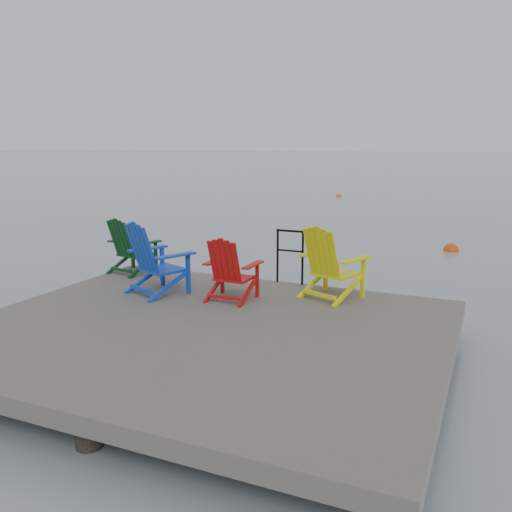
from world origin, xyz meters
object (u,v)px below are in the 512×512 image
at_px(buoy_a, 451,251).
at_px(buoy_b, 339,196).
at_px(handrail, 290,251).
at_px(chair_yellow, 330,262).
at_px(chair_green, 130,246).
at_px(chair_blue, 155,258).
at_px(chair_red, 230,269).

distance_m(buoy_a, buoy_b, 15.19).
distance_m(handrail, chair_yellow, 1.05).
bearing_deg(chair_green, chair_yellow, 10.23).
bearing_deg(buoy_b, chair_yellow, -74.99).
xyz_separation_m(chair_blue, chair_red, (1.21, 0.16, -0.09)).
bearing_deg(chair_red, chair_yellow, 27.47).
height_order(chair_green, chair_red, chair_green).
height_order(chair_green, buoy_b, chair_green).
bearing_deg(buoy_a, handrail, -106.95).
relative_size(handrail, buoy_a, 2.24).
height_order(handrail, chair_red, chair_red).
relative_size(chair_green, buoy_b, 3.12).
distance_m(handrail, buoy_a, 7.11).
relative_size(chair_yellow, buoy_b, 3.48).
height_order(handrail, buoy_a, handrail).
bearing_deg(chair_blue, buoy_a, 88.04).
xyz_separation_m(handrail, chair_green, (-2.86, -0.48, -0.05)).
relative_size(chair_blue, buoy_a, 2.78).
height_order(chair_blue, chair_red, chair_blue).
xyz_separation_m(chair_green, buoy_b, (-1.89, 20.79, -1.00)).
bearing_deg(buoy_a, chair_green, -124.28).
height_order(handrail, buoy_b, handrail).
bearing_deg(chair_green, chair_red, -6.39).
bearing_deg(chair_yellow, buoy_b, 125.29).
relative_size(buoy_a, buoy_b, 1.28).
relative_size(chair_red, buoy_b, 2.99).
distance_m(chair_blue, buoy_b, 22.00).
height_order(handrail, chair_yellow, chair_yellow).
relative_size(chair_green, buoy_a, 2.45).
bearing_deg(chair_blue, handrail, 63.42).
bearing_deg(buoy_a, chair_yellow, -99.23).
relative_size(chair_blue, chair_yellow, 1.02).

